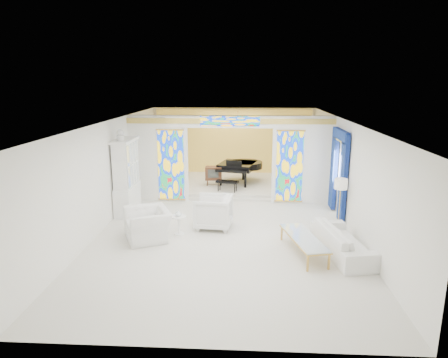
# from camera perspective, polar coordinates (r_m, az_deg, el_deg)

# --- Properties ---
(floor) EXTENTS (12.00, 12.00, 0.00)m
(floor) POSITION_cam_1_polar(r_m,az_deg,el_deg) (12.18, 0.44, -5.94)
(floor) COLOR silver
(floor) RESTS_ON ground
(ceiling) EXTENTS (7.00, 12.00, 0.02)m
(ceiling) POSITION_cam_1_polar(r_m,az_deg,el_deg) (11.52, 0.47, 8.25)
(ceiling) COLOR white
(ceiling) RESTS_ON wall_back
(wall_back) EXTENTS (7.00, 0.02, 3.00)m
(wall_back) POSITION_cam_1_polar(r_m,az_deg,el_deg) (17.66, 1.39, 5.28)
(wall_back) COLOR white
(wall_back) RESTS_ON floor
(wall_front) EXTENTS (7.00, 0.02, 3.00)m
(wall_front) POSITION_cam_1_polar(r_m,az_deg,el_deg) (6.07, -2.30, -11.72)
(wall_front) COLOR white
(wall_front) RESTS_ON floor
(wall_left) EXTENTS (0.02, 12.00, 3.00)m
(wall_left) POSITION_cam_1_polar(r_m,az_deg,el_deg) (12.42, -15.89, 1.12)
(wall_left) COLOR white
(wall_left) RESTS_ON floor
(wall_right) EXTENTS (0.02, 12.00, 3.00)m
(wall_right) POSITION_cam_1_polar(r_m,az_deg,el_deg) (12.11, 17.23, 0.71)
(wall_right) COLOR white
(wall_right) RESTS_ON floor
(partition_wall) EXTENTS (7.00, 0.22, 3.00)m
(partition_wall) POSITION_cam_1_polar(r_m,az_deg,el_deg) (13.68, 0.86, 3.43)
(partition_wall) COLOR white
(partition_wall) RESTS_ON floor
(stained_glass_left) EXTENTS (0.90, 0.04, 2.40)m
(stained_glass_left) POSITION_cam_1_polar(r_m,az_deg,el_deg) (13.88, -7.58, 1.98)
(stained_glass_left) COLOR gold
(stained_glass_left) RESTS_ON partition_wall
(stained_glass_right) EXTENTS (0.90, 0.04, 2.40)m
(stained_glass_right) POSITION_cam_1_polar(r_m,az_deg,el_deg) (13.72, 9.34, 1.77)
(stained_glass_right) COLOR gold
(stained_glass_right) RESTS_ON partition_wall
(stained_glass_transom) EXTENTS (2.00, 0.04, 0.34)m
(stained_glass_transom) POSITION_cam_1_polar(r_m,az_deg,el_deg) (13.42, 0.85, 8.26)
(stained_glass_transom) COLOR gold
(stained_glass_transom) RESTS_ON partition_wall
(alcove_platform) EXTENTS (6.80, 3.80, 0.18)m
(alcove_platform) POSITION_cam_1_polar(r_m,az_deg,el_deg) (16.07, 1.14, -0.70)
(alcove_platform) COLOR silver
(alcove_platform) RESTS_ON floor
(gold_curtain_back) EXTENTS (6.70, 0.10, 2.90)m
(gold_curtain_back) POSITION_cam_1_polar(r_m,az_deg,el_deg) (17.54, 1.37, 5.22)
(gold_curtain_back) COLOR #F3C754
(gold_curtain_back) RESTS_ON wall_back
(chandelier) EXTENTS (0.48, 0.48, 0.30)m
(chandelier) POSITION_cam_1_polar(r_m,az_deg,el_deg) (15.54, 1.92, 8.01)
(chandelier) COLOR gold
(chandelier) RESTS_ON ceiling
(blue_drapes) EXTENTS (0.14, 1.85, 2.65)m
(blue_drapes) POSITION_cam_1_polar(r_m,az_deg,el_deg) (12.74, 16.08, 1.77)
(blue_drapes) COLOR navy
(blue_drapes) RESTS_ON wall_right
(china_cabinet) EXTENTS (0.56, 1.46, 2.72)m
(china_cabinet) POSITION_cam_1_polar(r_m,az_deg,el_deg) (12.96, -13.77, 0.26)
(china_cabinet) COLOR white
(china_cabinet) RESTS_ON floor
(armchair_left) EXTENTS (1.51, 1.59, 0.81)m
(armchair_left) POSITION_cam_1_polar(r_m,az_deg,el_deg) (10.89, -10.83, -6.37)
(armchair_left) COLOR white
(armchair_left) RESTS_ON floor
(armchair_right) EXTENTS (1.12, 1.09, 0.94)m
(armchair_right) POSITION_cam_1_polar(r_m,az_deg,el_deg) (11.48, -1.56, -4.72)
(armchair_right) COLOR white
(armchair_right) RESTS_ON floor
(sofa) EXTENTS (1.28, 2.42, 0.67)m
(sofa) POSITION_cam_1_polar(r_m,az_deg,el_deg) (10.24, 16.73, -8.48)
(sofa) COLOR white
(sofa) RESTS_ON floor
(side_table) EXTENTS (0.51, 0.51, 0.52)m
(side_table) POSITION_cam_1_polar(r_m,az_deg,el_deg) (11.09, -6.49, -6.17)
(side_table) COLOR white
(side_table) RESTS_ON floor
(vase) EXTENTS (0.18, 0.18, 0.18)m
(vase) POSITION_cam_1_polar(r_m,az_deg,el_deg) (11.00, -6.53, -4.84)
(vase) COLOR white
(vase) RESTS_ON side_table
(coffee_table) EXTENTS (1.04, 2.05, 0.44)m
(coffee_table) POSITION_cam_1_polar(r_m,az_deg,el_deg) (9.99, 11.31, -8.30)
(coffee_table) COLOR white
(coffee_table) RESTS_ON floor
(floor_lamp) EXTENTS (0.46, 0.46, 1.48)m
(floor_lamp) POSITION_cam_1_polar(r_m,az_deg,el_deg) (11.59, 16.34, -1.02)
(floor_lamp) COLOR gold
(floor_lamp) RESTS_ON floor
(grand_piano) EXTENTS (1.96, 2.59, 0.99)m
(grand_piano) POSITION_cam_1_polar(r_m,az_deg,el_deg) (15.82, 2.44, 1.88)
(grand_piano) COLOR black
(grand_piano) RESTS_ON alcove_platform
(tv_console) EXTENTS (0.64, 0.45, 0.73)m
(tv_console) POSITION_cam_1_polar(r_m,az_deg,el_deg) (15.43, -1.50, 0.83)
(tv_console) COLOR #542F1E
(tv_console) RESTS_ON alcove_platform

